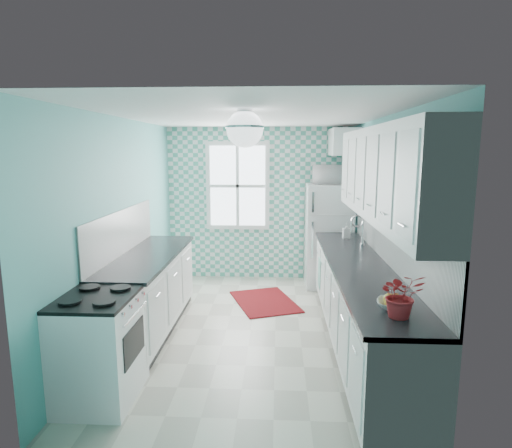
# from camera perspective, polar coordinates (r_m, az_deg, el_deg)

# --- Properties ---
(floor) EXTENTS (3.00, 4.40, 0.02)m
(floor) POSITION_cam_1_polar(r_m,az_deg,el_deg) (5.28, -0.70, -14.06)
(floor) COLOR beige
(floor) RESTS_ON ground
(ceiling) EXTENTS (3.00, 4.40, 0.02)m
(ceiling) POSITION_cam_1_polar(r_m,az_deg,el_deg) (4.85, -0.77, 14.33)
(ceiling) COLOR white
(ceiling) RESTS_ON wall_back
(wall_back) EXTENTS (3.00, 0.02, 2.50)m
(wall_back) POSITION_cam_1_polar(r_m,az_deg,el_deg) (7.09, 0.42, 2.70)
(wall_back) COLOR #60B8B4
(wall_back) RESTS_ON floor
(wall_front) EXTENTS (3.00, 0.02, 2.50)m
(wall_front) POSITION_cam_1_polar(r_m,az_deg,el_deg) (2.77, -3.71, -8.67)
(wall_front) COLOR #60B8B4
(wall_front) RESTS_ON floor
(wall_left) EXTENTS (0.02, 4.40, 2.50)m
(wall_left) POSITION_cam_1_polar(r_m,az_deg,el_deg) (5.23, -17.48, -0.32)
(wall_left) COLOR #60B8B4
(wall_left) RESTS_ON floor
(wall_right) EXTENTS (0.02, 4.40, 2.50)m
(wall_right) POSITION_cam_1_polar(r_m,az_deg,el_deg) (5.05, 16.65, -0.63)
(wall_right) COLOR #60B8B4
(wall_right) RESTS_ON floor
(accent_wall) EXTENTS (3.00, 0.01, 2.50)m
(accent_wall) POSITION_cam_1_polar(r_m,az_deg,el_deg) (7.07, 0.41, 2.68)
(accent_wall) COLOR #4DAC95
(accent_wall) RESTS_ON wall_back
(window) EXTENTS (1.04, 0.05, 1.44)m
(window) POSITION_cam_1_polar(r_m,az_deg,el_deg) (7.04, -2.46, 5.09)
(window) COLOR white
(window) RESTS_ON wall_back
(backsplash_right) EXTENTS (0.02, 3.60, 0.51)m
(backsplash_right) POSITION_cam_1_polar(r_m,az_deg,el_deg) (4.67, 17.49, -2.18)
(backsplash_right) COLOR white
(backsplash_right) RESTS_ON wall_right
(backsplash_left) EXTENTS (0.02, 2.15, 0.51)m
(backsplash_left) POSITION_cam_1_polar(r_m,az_deg,el_deg) (5.16, -17.51, -1.06)
(backsplash_left) COLOR white
(backsplash_left) RESTS_ON wall_left
(upper_cabinets_right) EXTENTS (0.33, 3.20, 0.90)m
(upper_cabinets_right) POSITION_cam_1_polar(r_m,az_deg,el_deg) (4.35, 16.66, 6.40)
(upper_cabinets_right) COLOR white
(upper_cabinets_right) RESTS_ON wall_right
(upper_cabinet_fridge) EXTENTS (0.40, 0.74, 0.40)m
(upper_cabinet_fridge) POSITION_cam_1_polar(r_m,az_deg,el_deg) (6.73, 11.61, 10.65)
(upper_cabinet_fridge) COLOR white
(upper_cabinet_fridge) RESTS_ON wall_right
(ceiling_light) EXTENTS (0.34, 0.34, 0.35)m
(ceiling_light) POSITION_cam_1_polar(r_m,az_deg,el_deg) (4.04, -1.52, 12.58)
(ceiling_light) COLOR silver
(ceiling_light) RESTS_ON ceiling
(base_cabinets_right) EXTENTS (0.60, 3.60, 0.90)m
(base_cabinets_right) POSITION_cam_1_polar(r_m,az_deg,el_deg) (4.81, 13.65, -10.89)
(base_cabinets_right) COLOR white
(base_cabinets_right) RESTS_ON floor
(countertop_right) EXTENTS (0.63, 3.60, 0.04)m
(countertop_right) POSITION_cam_1_polar(r_m,az_deg,el_deg) (4.67, 13.70, -5.48)
(countertop_right) COLOR black
(countertop_right) RESTS_ON base_cabinets_right
(base_cabinets_left) EXTENTS (0.60, 2.15, 0.90)m
(base_cabinets_left) POSITION_cam_1_polar(r_m,az_deg,el_deg) (5.26, -14.11, -9.11)
(base_cabinets_left) COLOR white
(base_cabinets_left) RESTS_ON floor
(countertop_left) EXTENTS (0.63, 2.15, 0.04)m
(countertop_left) POSITION_cam_1_polar(r_m,az_deg,el_deg) (5.12, -14.16, -4.14)
(countertop_left) COLOR black
(countertop_left) RESTS_ON base_cabinets_left
(fridge) EXTENTS (0.70, 0.70, 1.62)m
(fridge) POSITION_cam_1_polar(r_m,az_deg,el_deg) (6.81, 9.64, -1.51)
(fridge) COLOR silver
(fridge) RESTS_ON floor
(stove) EXTENTS (0.61, 0.76, 0.91)m
(stove) POSITION_cam_1_polar(r_m,az_deg,el_deg) (4.03, -20.10, -15.03)
(stove) COLOR white
(stove) RESTS_ON floor
(sink) EXTENTS (0.45, 0.38, 0.53)m
(sink) POSITION_cam_1_polar(r_m,az_deg,el_deg) (5.45, 12.33, -3.09)
(sink) COLOR silver
(sink) RESTS_ON countertop_right
(rug) EXTENTS (1.09, 1.29, 0.02)m
(rug) POSITION_cam_1_polar(r_m,az_deg,el_deg) (6.17, 1.18, -10.30)
(rug) COLOR #790008
(rug) RESTS_ON floor
(dish_towel) EXTENTS (0.06, 0.26, 0.39)m
(dish_towel) POSITION_cam_1_polar(r_m,az_deg,el_deg) (5.92, 8.48, -6.46)
(dish_towel) COLOR #56A5A3
(dish_towel) RESTS_ON base_cabinets_right
(fruit_bowl) EXTENTS (0.32, 0.32, 0.06)m
(fruit_bowl) POSITION_cam_1_polar(r_m,az_deg,el_deg) (3.46, 17.91, -10.19)
(fruit_bowl) COLOR white
(fruit_bowl) RESTS_ON countertop_right
(potted_plant) EXTENTS (0.32, 0.28, 0.34)m
(potted_plant) POSITION_cam_1_polar(r_m,az_deg,el_deg) (3.26, 18.82, -8.93)
(potted_plant) COLOR #BB1D08
(potted_plant) RESTS_ON countertop_right
(soap_bottle) EXTENTS (0.09, 0.10, 0.20)m
(soap_bottle) POSITION_cam_1_polar(r_m,az_deg,el_deg) (5.96, 11.96, -0.90)
(soap_bottle) COLOR #A9B9C3
(soap_bottle) RESTS_ON countertop_right
(microwave) EXTENTS (0.53, 0.36, 0.29)m
(microwave) POSITION_cam_1_polar(r_m,az_deg,el_deg) (6.69, 9.87, 6.52)
(microwave) COLOR silver
(microwave) RESTS_ON fridge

